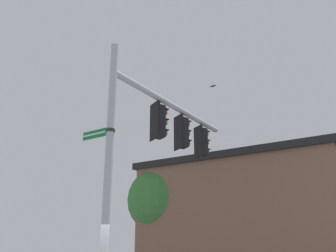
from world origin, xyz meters
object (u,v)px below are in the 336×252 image
(traffic_light_mid_inner, at_px, (183,133))
(street_name_sign, at_px, (102,133))
(traffic_light_mid_outer, at_px, (202,142))
(traffic_light_nearest_pole, at_px, (160,122))
(bird_flying, at_px, (213,86))

(traffic_light_mid_inner, height_order, street_name_sign, traffic_light_mid_inner)
(traffic_light_mid_inner, distance_m, traffic_light_mid_outer, 1.40)
(traffic_light_nearest_pole, height_order, bird_flying, bird_flying)
(traffic_light_mid_outer, height_order, bird_flying, bird_flying)
(traffic_light_mid_inner, xyz_separation_m, traffic_light_mid_outer, (-0.63, 1.25, 0.00))
(traffic_light_mid_inner, bearing_deg, bird_flying, 122.53)
(traffic_light_mid_inner, relative_size, traffic_light_mid_outer, 1.00)
(traffic_light_nearest_pole, bearing_deg, traffic_light_mid_inner, 116.62)
(traffic_light_mid_inner, height_order, traffic_light_mid_outer, same)
(traffic_light_mid_inner, bearing_deg, traffic_light_mid_outer, 116.62)
(traffic_light_mid_inner, relative_size, bird_flying, 5.39)
(traffic_light_mid_outer, xyz_separation_m, street_name_sign, (1.95, -4.61, -0.89))
(street_name_sign, bearing_deg, bird_flying, 116.69)
(traffic_light_mid_outer, relative_size, bird_flying, 5.39)
(traffic_light_nearest_pole, relative_size, traffic_light_mid_inner, 1.00)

